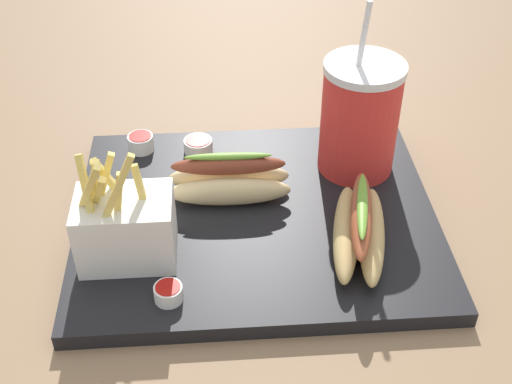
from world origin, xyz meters
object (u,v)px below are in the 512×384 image
(soda_cup, at_px, (360,117))
(ketchup_cup_1, at_px, (198,145))
(ketchup_cup_2, at_px, (141,142))
(fries_basket, at_px, (125,226))
(hot_dog_2, at_px, (229,180))
(hot_dog_1, at_px, (359,229))
(ketchup_cup_3, at_px, (168,292))

(soda_cup, xyz_separation_m, ketchup_cup_1, (0.21, -0.05, -0.07))
(ketchup_cup_2, bearing_deg, fries_basket, 89.75)
(ketchup_cup_1, height_order, ketchup_cup_2, ketchup_cup_2)
(soda_cup, xyz_separation_m, hot_dog_2, (0.17, 0.05, -0.05))
(hot_dog_2, distance_m, ketchup_cup_2, 0.16)
(fries_basket, distance_m, hot_dog_1, 0.26)
(soda_cup, distance_m, fries_basket, 0.32)
(hot_dog_1, height_order, ketchup_cup_3, hot_dog_1)
(soda_cup, distance_m, ketchup_cup_2, 0.30)
(hot_dog_1, height_order, hot_dog_2, hot_dog_2)
(ketchup_cup_2, bearing_deg, hot_dog_1, 140.99)
(hot_dog_2, bearing_deg, ketchup_cup_2, -43.34)
(soda_cup, height_order, hot_dog_1, soda_cup)
(fries_basket, relative_size, ketchup_cup_2, 4.43)
(hot_dog_1, xyz_separation_m, hot_dog_2, (0.14, -0.10, 0.00))
(fries_basket, relative_size, hot_dog_2, 1.01)
(ketchup_cup_1, relative_size, ketchup_cup_2, 1.12)
(fries_basket, height_order, hot_dog_2, fries_basket)
(hot_dog_1, distance_m, ketchup_cup_3, 0.22)
(hot_dog_1, xyz_separation_m, ketchup_cup_3, (0.21, 0.07, -0.01))
(soda_cup, distance_m, hot_dog_2, 0.18)
(hot_dog_2, relative_size, ketchup_cup_2, 4.38)
(hot_dog_1, relative_size, hot_dog_2, 1.12)
(hot_dog_2, bearing_deg, ketchup_cup_1, -69.32)
(fries_basket, bearing_deg, hot_dog_1, 179.45)
(hot_dog_2, height_order, ketchup_cup_3, hot_dog_2)
(soda_cup, xyz_separation_m, fries_basket, (0.28, 0.15, -0.03))
(soda_cup, relative_size, ketchup_cup_2, 6.52)
(soda_cup, bearing_deg, fries_basket, 27.75)
(soda_cup, relative_size, ketchup_cup_3, 7.43)
(hot_dog_2, height_order, ketchup_cup_2, hot_dog_2)
(ketchup_cup_3, bearing_deg, hot_dog_2, -112.50)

